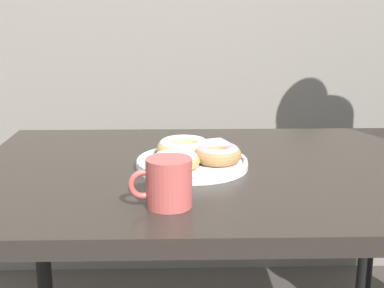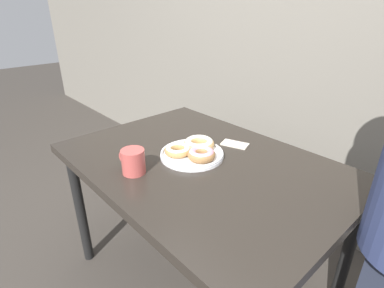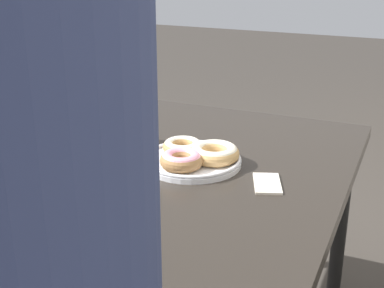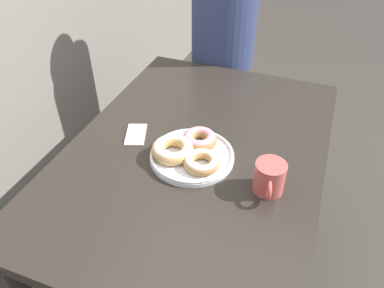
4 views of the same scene
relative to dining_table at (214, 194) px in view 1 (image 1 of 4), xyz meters
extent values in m
cube|color=#28231E|center=(0.00, 0.00, 0.05)|extent=(1.20, 0.84, 0.04)
cylinder|color=black|center=(-0.54, 0.36, -0.30)|extent=(0.05, 0.05, 0.67)
cylinder|color=black|center=(0.54, 0.36, -0.30)|extent=(0.05, 0.05, 0.67)
cylinder|color=white|center=(-0.05, 0.00, 0.08)|extent=(0.27, 0.27, 0.01)
torus|color=white|center=(-0.05, 0.00, 0.09)|extent=(0.27, 0.27, 0.01)
torus|color=#9E7042|center=(0.01, -0.01, 0.10)|extent=(0.16, 0.16, 0.04)
torus|color=pink|center=(0.01, -0.01, 0.11)|extent=(0.15, 0.15, 0.03)
torus|color=tan|center=(-0.07, 0.06, 0.11)|extent=(0.15, 0.15, 0.04)
torus|color=silver|center=(-0.07, 0.06, 0.11)|extent=(0.14, 0.14, 0.03)
torus|color=#B2844C|center=(-0.09, -0.05, 0.10)|extent=(0.16, 0.16, 0.03)
torus|color=silver|center=(-0.09, -0.05, 0.11)|extent=(0.15, 0.15, 0.03)
cylinder|color=#B74C47|center=(-0.11, -0.26, 0.12)|extent=(0.09, 0.09, 0.10)
cylinder|color=#382114|center=(-0.11, -0.26, 0.16)|extent=(0.08, 0.08, 0.00)
torus|color=#B74C47|center=(-0.16, -0.27, 0.12)|extent=(0.06, 0.03, 0.06)
cube|color=beige|center=(-0.01, 0.23, 0.07)|extent=(0.14, 0.11, 0.01)
camera|label=1|loc=(-0.09, -1.26, 0.46)|focal=50.00mm
camera|label=2|loc=(0.80, -0.78, 0.67)|focal=28.00mm
camera|label=3|loc=(1.21, 0.54, 0.65)|focal=50.00mm
camera|label=4|loc=(-0.92, -0.33, 0.87)|focal=35.00mm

